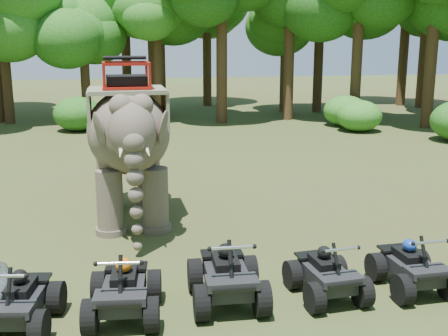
# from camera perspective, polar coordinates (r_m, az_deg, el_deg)

# --- Properties ---
(ground) EXTENTS (110.00, 110.00, 0.00)m
(ground) POSITION_cam_1_polar(r_m,az_deg,el_deg) (11.48, 1.15, -10.64)
(ground) COLOR #47381E
(ground) RESTS_ON ground
(elephant) EXTENTS (2.26, 4.96, 4.14)m
(elephant) POSITION_cam_1_polar(r_m,az_deg,el_deg) (14.39, -9.63, 2.73)
(elephant) COLOR brown
(elephant) RESTS_ON ground
(atv_0) EXTENTS (1.40, 1.75, 1.18)m
(atv_0) POSITION_cam_1_polar(r_m,az_deg,el_deg) (9.84, -20.20, -11.97)
(atv_0) COLOR black
(atv_0) RESTS_ON ground
(atv_1) EXTENTS (1.39, 1.78, 1.23)m
(atv_1) POSITION_cam_1_polar(r_m,az_deg,el_deg) (9.74, -10.19, -11.41)
(atv_1) COLOR black
(atv_1) RESTS_ON ground
(atv_2) EXTENTS (1.35, 1.81, 1.30)m
(atv_2) POSITION_cam_1_polar(r_m,az_deg,el_deg) (10.06, 0.29, -10.16)
(atv_2) COLOR black
(atv_2) RESTS_ON ground
(atv_3) EXTENTS (1.25, 1.63, 1.15)m
(atv_3) POSITION_cam_1_polar(r_m,az_deg,el_deg) (10.46, 10.41, -9.91)
(atv_3) COLOR black
(atv_3) RESTS_ON ground
(atv_4) EXTENTS (1.19, 1.60, 1.16)m
(atv_4) POSITION_cam_1_polar(r_m,az_deg,el_deg) (11.14, 18.60, -8.88)
(atv_4) COLOR black
(atv_4) RESTS_ON ground
(tree_0) EXTENTS (5.89, 5.89, 8.42)m
(tree_0) POSITION_cam_1_polar(r_m,az_deg,el_deg) (33.84, -7.28, 12.38)
(tree_0) COLOR #195114
(tree_0) RESTS_ON ground
(tree_1) EXTENTS (6.82, 6.82, 9.74)m
(tree_1) POSITION_cam_1_polar(r_m,az_deg,el_deg) (30.79, -0.24, 13.64)
(tree_1) COLOR #195114
(tree_1) RESTS_ON ground
(tree_2) EXTENTS (6.49, 6.49, 9.27)m
(tree_2) POSITION_cam_1_polar(r_m,az_deg,el_deg) (32.22, 6.67, 13.11)
(tree_2) COLOR #195114
(tree_2) RESTS_ON ground
(tree_3) EXTENTS (6.26, 6.26, 8.95)m
(tree_3) POSITION_cam_1_polar(r_m,az_deg,el_deg) (31.35, 13.44, 12.56)
(tree_3) COLOR #195114
(tree_3) RESTS_ON ground
(tree_4) EXTENTS (6.86, 6.86, 9.80)m
(tree_4) POSITION_cam_1_polar(r_m,az_deg,el_deg) (30.93, 20.50, 12.89)
(tree_4) COLOR #195114
(tree_4) RESTS_ON ground
(tree_31) EXTENTS (5.23, 5.23, 7.47)m
(tree_31) POSITION_cam_1_polar(r_m,az_deg,el_deg) (32.72, -21.40, 10.74)
(tree_31) COLOR #195114
(tree_31) RESTS_ON ground
(tree_32) EXTENTS (4.80, 4.80, 6.85)m
(tree_32) POSITION_cam_1_polar(r_m,az_deg,el_deg) (32.34, -14.02, 10.68)
(tree_32) COLOR #195114
(tree_32) RESTS_ON ground
(tree_33) EXTENTS (7.57, 7.57, 10.82)m
(tree_33) POSITION_cam_1_polar(r_m,az_deg,el_deg) (40.77, 17.97, 13.67)
(tree_33) COLOR #195114
(tree_33) RESTS_ON ground
(tree_36) EXTENTS (6.57, 6.57, 9.39)m
(tree_36) POSITION_cam_1_polar(r_m,az_deg,el_deg) (36.91, -9.98, 13.10)
(tree_36) COLOR #195114
(tree_36) RESTS_ON ground
(tree_37) EXTENTS (6.58, 6.58, 9.40)m
(tree_37) POSITION_cam_1_polar(r_m,az_deg,el_deg) (38.72, -1.75, 13.29)
(tree_37) COLOR #195114
(tree_37) RESTS_ON ground
(tree_38) EXTENTS (5.28, 5.28, 7.54)m
(tree_38) POSITION_cam_1_polar(r_m,az_deg,el_deg) (35.97, 6.19, 11.75)
(tree_38) COLOR #195114
(tree_38) RESTS_ON ground
(tree_39) EXTENTS (6.16, 6.16, 8.79)m
(tree_39) POSITION_cam_1_polar(r_m,az_deg,el_deg) (39.87, 19.69, 12.11)
(tree_39) COLOR #195114
(tree_39) RESTS_ON ground
(tree_42) EXTENTS (6.49, 6.49, 9.27)m
(tree_42) POSITION_cam_1_polar(r_m,az_deg,el_deg) (35.82, 9.66, 13.02)
(tree_42) COLOR #195114
(tree_42) RESTS_ON ground
(tree_44) EXTENTS (6.55, 6.55, 9.36)m
(tree_44) POSITION_cam_1_polar(r_m,az_deg,el_deg) (34.22, -6.54, 13.19)
(tree_44) COLOR #195114
(tree_44) RESTS_ON ground
(tree_45) EXTENTS (5.17, 5.17, 7.38)m
(tree_45) POSITION_cam_1_polar(r_m,az_deg,el_deg) (32.18, -6.75, 11.43)
(tree_45) COLOR #195114
(tree_45) RESTS_ON ground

